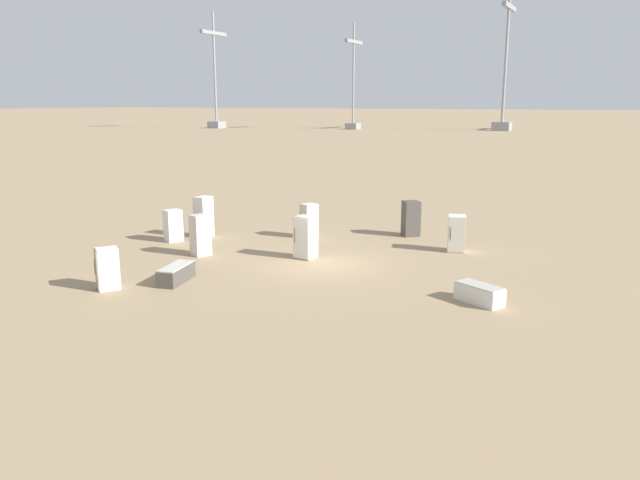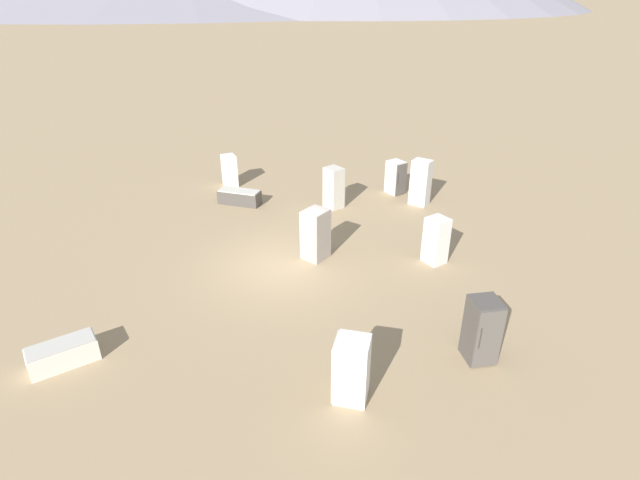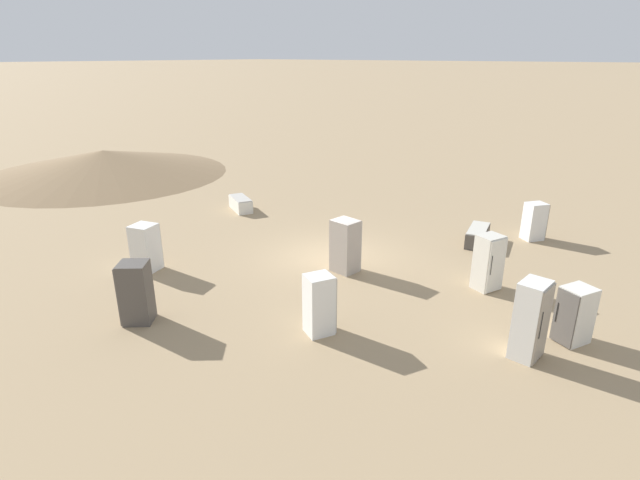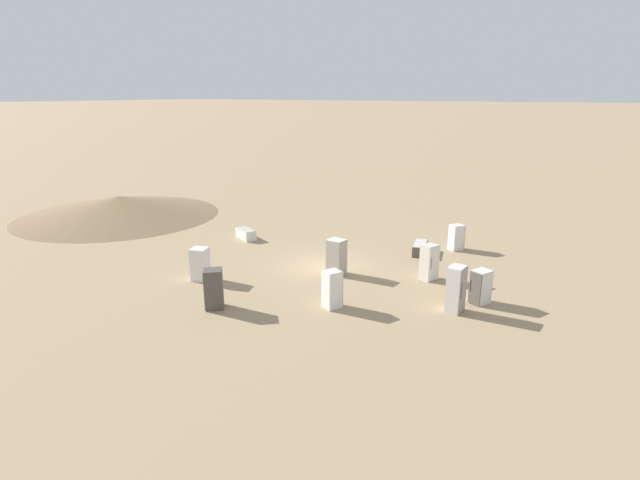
% 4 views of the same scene
% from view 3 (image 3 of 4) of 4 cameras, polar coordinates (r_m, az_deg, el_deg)
% --- Properties ---
extents(ground_plane, '(1000.00, 1000.00, 0.00)m').
position_cam_3_polar(ground_plane, '(17.68, 1.45, -1.97)').
color(ground_plane, '#9E8460').
extents(dirt_mound, '(14.17, 14.17, 1.43)m').
position_cam_3_polar(dirt_mound, '(32.55, -23.43, 8.14)').
color(dirt_mound, '#7F6647').
rests_on(dirt_mound, ground_plane).
extents(discarded_fridge_0, '(0.79, 0.67, 1.94)m').
position_cam_3_polar(discarded_fridge_0, '(12.66, 22.93, -8.45)').
color(discarded_fridge_0, white).
rests_on(discarded_fridge_0, ground_plane).
extents(discarded_fridge_1, '(0.95, 0.88, 1.46)m').
position_cam_3_polar(discarded_fridge_1, '(13.89, 27.09, -7.64)').
color(discarded_fridge_1, silver).
rests_on(discarded_fridge_1, ground_plane).
extents(discarded_fridge_2, '(0.88, 0.85, 1.72)m').
position_cam_3_polar(discarded_fridge_2, '(15.85, 18.68, -2.46)').
color(discarded_fridge_2, beige).
rests_on(discarded_fridge_2, ground_plane).
extents(discarded_fridge_3, '(1.01, 1.02, 1.69)m').
position_cam_3_polar(discarded_fridge_3, '(14.10, -20.32, -5.66)').
color(discarded_fridge_3, '#4C4742').
rests_on(discarded_fridge_3, ground_plane).
extents(discarded_fridge_4, '(0.93, 0.91, 1.57)m').
position_cam_3_polar(discarded_fridge_4, '(17.35, -19.28, -0.82)').
color(discarded_fridge_4, white).
rests_on(discarded_fridge_4, ground_plane).
extents(discarded_fridge_5, '(1.29, 1.71, 0.60)m').
position_cam_3_polar(discarded_fridge_5, '(23.23, -9.05, 4.11)').
color(discarded_fridge_5, silver).
rests_on(discarded_fridge_5, ground_plane).
extents(discarded_fridge_6, '(0.94, 0.90, 1.45)m').
position_cam_3_polar(discarded_fridge_6, '(20.84, 23.32, 1.97)').
color(discarded_fridge_6, white).
rests_on(discarded_fridge_6, ground_plane).
extents(discarded_fridge_7, '(0.82, 0.87, 1.76)m').
position_cam_3_polar(discarded_fridge_7, '(16.28, 2.94, -0.67)').
color(discarded_fridge_7, '#A89E93').
rests_on(discarded_fridge_7, ground_plane).
extents(discarded_fridge_8, '(1.88, 1.04, 0.61)m').
position_cam_3_polar(discarded_fridge_8, '(19.79, 17.56, 0.49)').
color(discarded_fridge_8, '#4C4742').
rests_on(discarded_fridge_8, ground_plane).
extents(discarded_fridge_9, '(0.88, 0.84, 1.61)m').
position_cam_3_polar(discarded_fridge_9, '(12.72, -0.06, -7.38)').
color(discarded_fridge_9, white).
rests_on(discarded_fridge_9, ground_plane).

